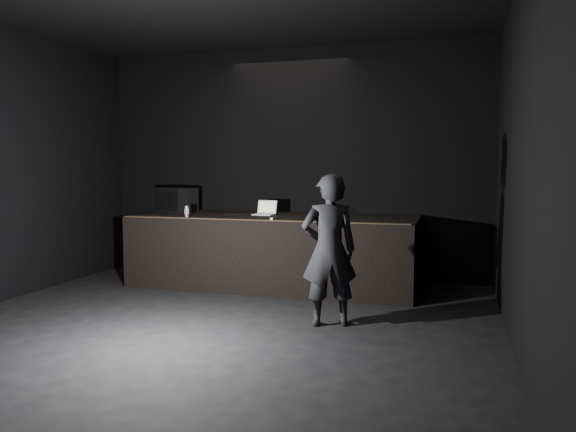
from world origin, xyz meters
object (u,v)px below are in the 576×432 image
(stage_monitor, at_px, (176,200))
(beer_can, at_px, (187,212))
(stage_riser, at_px, (275,251))
(laptop, at_px, (265,211))
(person, at_px, (329,250))

(stage_monitor, height_order, beer_can, stage_monitor)
(stage_riser, bearing_deg, beer_can, -151.91)
(beer_can, bearing_deg, laptop, 38.12)
(laptop, bearing_deg, person, -48.75)
(beer_can, bearing_deg, stage_monitor, 125.96)
(stage_riser, height_order, stage_monitor, stage_monitor)
(stage_monitor, xyz_separation_m, person, (2.86, -2.01, -0.37))
(laptop, relative_size, person, 0.20)
(stage_monitor, bearing_deg, person, -13.29)
(laptop, bearing_deg, stage_monitor, -178.12)
(laptop, distance_m, person, 2.37)
(stage_riser, xyz_separation_m, laptop, (-0.19, 0.12, 0.55))
(person, bearing_deg, stage_monitor, -57.15)
(stage_monitor, xyz_separation_m, laptop, (1.48, -0.10, -0.13))
(laptop, xyz_separation_m, beer_can, (-0.90, -0.71, 0.03))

